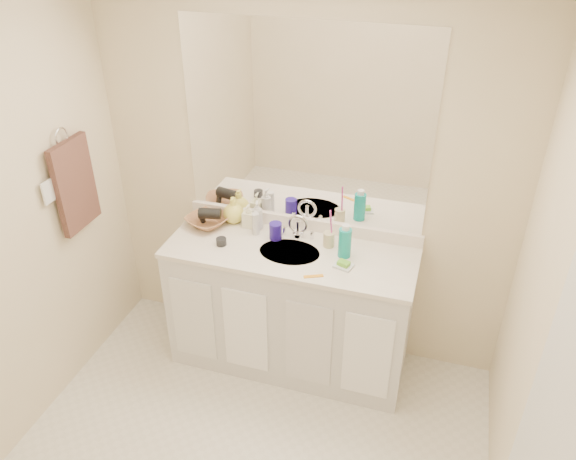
# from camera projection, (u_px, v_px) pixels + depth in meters

# --- Properties ---
(ceiling) EXTENTS (2.60, 2.60, 0.02)m
(ceiling) POSITION_uv_depth(u_px,v_px,m) (195.00, 16.00, 1.75)
(ceiling) COLOR white
(ceiling) RESTS_ON wall_back
(wall_back) EXTENTS (2.60, 0.02, 2.40)m
(wall_back) POSITION_uv_depth(u_px,v_px,m) (304.00, 183.00, 3.43)
(wall_back) COLOR beige
(wall_back) RESTS_ON floor
(wall_right) EXTENTS (0.02, 2.60, 2.40)m
(wall_right) POSITION_uv_depth(u_px,v_px,m) (549.00, 383.00, 2.04)
(wall_right) COLOR beige
(wall_right) RESTS_ON floor
(vanity_cabinet) EXTENTS (1.50, 0.55, 0.85)m
(vanity_cabinet) POSITION_uv_depth(u_px,v_px,m) (290.00, 309.00, 3.61)
(vanity_cabinet) COLOR silver
(vanity_cabinet) RESTS_ON floor
(countertop) EXTENTS (1.52, 0.57, 0.03)m
(countertop) POSITION_uv_depth(u_px,v_px,m) (290.00, 252.00, 3.38)
(countertop) COLOR white
(countertop) RESTS_ON vanity_cabinet
(backsplash) EXTENTS (1.52, 0.03, 0.08)m
(backsplash) POSITION_uv_depth(u_px,v_px,m) (302.00, 223.00, 3.56)
(backsplash) COLOR white
(backsplash) RESTS_ON countertop
(sink_basin) EXTENTS (0.37, 0.37, 0.02)m
(sink_basin) POSITION_uv_depth(u_px,v_px,m) (289.00, 253.00, 3.36)
(sink_basin) COLOR beige
(sink_basin) RESTS_ON countertop
(faucet) EXTENTS (0.02, 0.02, 0.11)m
(faucet) POSITION_uv_depth(u_px,v_px,m) (298.00, 229.00, 3.47)
(faucet) COLOR silver
(faucet) RESTS_ON countertop
(mirror) EXTENTS (1.48, 0.01, 1.20)m
(mirror) POSITION_uv_depth(u_px,v_px,m) (304.00, 127.00, 3.24)
(mirror) COLOR white
(mirror) RESTS_ON wall_back
(blue_mug) EXTENTS (0.10, 0.10, 0.11)m
(blue_mug) POSITION_uv_depth(u_px,v_px,m) (276.00, 231.00, 3.46)
(blue_mug) COLOR #26148E
(blue_mug) RESTS_ON countertop
(tan_cup) EXTENTS (0.09, 0.09, 0.09)m
(tan_cup) POSITION_uv_depth(u_px,v_px,m) (329.00, 239.00, 3.39)
(tan_cup) COLOR beige
(tan_cup) RESTS_ON countertop
(toothbrush) EXTENTS (0.02, 0.04, 0.21)m
(toothbrush) POSITION_uv_depth(u_px,v_px,m) (331.00, 225.00, 3.33)
(toothbrush) COLOR #DE3AA6
(toothbrush) RESTS_ON tan_cup
(mouthwash_bottle) EXTENTS (0.08, 0.08, 0.18)m
(mouthwash_bottle) POSITION_uv_depth(u_px,v_px,m) (345.00, 243.00, 3.27)
(mouthwash_bottle) COLOR #0D9E96
(mouthwash_bottle) RESTS_ON countertop
(soap_dish) EXTENTS (0.12, 0.11, 0.01)m
(soap_dish) POSITION_uv_depth(u_px,v_px,m) (343.00, 266.00, 3.22)
(soap_dish) COLOR silver
(soap_dish) RESTS_ON countertop
(green_soap) EXTENTS (0.08, 0.07, 0.02)m
(green_soap) POSITION_uv_depth(u_px,v_px,m) (344.00, 263.00, 3.21)
(green_soap) COLOR #6FC42F
(green_soap) RESTS_ON soap_dish
(orange_comb) EXTENTS (0.11, 0.07, 0.00)m
(orange_comb) POSITION_uv_depth(u_px,v_px,m) (314.00, 276.00, 3.14)
(orange_comb) COLOR orange
(orange_comb) RESTS_ON countertop
(dark_jar) EXTENTS (0.08, 0.08, 0.04)m
(dark_jar) POSITION_uv_depth(u_px,v_px,m) (221.00, 242.00, 3.41)
(dark_jar) COLOR black
(dark_jar) RESTS_ON countertop
(extra_white_bottle) EXTENTS (0.06, 0.06, 0.14)m
(extra_white_bottle) POSITION_uv_depth(u_px,v_px,m) (256.00, 224.00, 3.49)
(extra_white_bottle) COLOR silver
(extra_white_bottle) RESTS_ON countertop
(soap_bottle_white) EXTENTS (0.09, 0.10, 0.19)m
(soap_bottle_white) POSITION_uv_depth(u_px,v_px,m) (257.00, 215.00, 3.54)
(soap_bottle_white) COLOR silver
(soap_bottle_white) RESTS_ON countertop
(soap_bottle_cream) EXTENTS (0.07, 0.07, 0.15)m
(soap_bottle_cream) POSITION_uv_depth(u_px,v_px,m) (248.00, 216.00, 3.57)
(soap_bottle_cream) COLOR #F9F8CB
(soap_bottle_cream) RESTS_ON countertop
(soap_bottle_yellow) EXTENTS (0.15, 0.15, 0.18)m
(soap_bottle_yellow) POSITION_uv_depth(u_px,v_px,m) (233.00, 210.00, 3.62)
(soap_bottle_yellow) COLOR #EEE55C
(soap_bottle_yellow) RESTS_ON countertop
(wicker_basket) EXTENTS (0.34, 0.34, 0.06)m
(wicker_basket) POSITION_uv_depth(u_px,v_px,m) (208.00, 221.00, 3.61)
(wicker_basket) COLOR #945F3B
(wicker_basket) RESTS_ON countertop
(hair_dryer) EXTENTS (0.15, 0.10, 0.07)m
(hair_dryer) POSITION_uv_depth(u_px,v_px,m) (210.00, 213.00, 3.57)
(hair_dryer) COLOR black
(hair_dryer) RESTS_ON wicker_basket
(towel_ring) EXTENTS (0.01, 0.11, 0.11)m
(towel_ring) POSITION_uv_depth(u_px,v_px,m) (61.00, 137.00, 3.14)
(towel_ring) COLOR silver
(towel_ring) RESTS_ON wall_left
(hand_towel) EXTENTS (0.04, 0.32, 0.55)m
(hand_towel) POSITION_uv_depth(u_px,v_px,m) (75.00, 185.00, 3.29)
(hand_towel) COLOR #37221D
(hand_towel) RESTS_ON towel_ring
(switch_plate) EXTENTS (0.01, 0.08, 0.13)m
(switch_plate) POSITION_uv_depth(u_px,v_px,m) (48.00, 192.00, 3.11)
(switch_plate) COLOR white
(switch_plate) RESTS_ON wall_left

